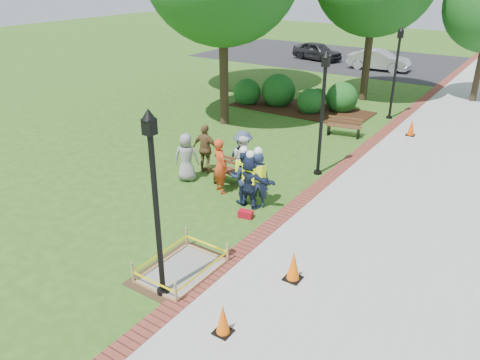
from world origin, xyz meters
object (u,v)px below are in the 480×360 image
Objects in this scene: lamp_near at (155,194)px; bench_near at (237,178)px; wet_concrete_pad at (182,264)px; hivis_worker_a at (250,179)px; cone_front at (223,320)px; hivis_worker_b at (258,178)px; hivis_worker_c at (244,175)px.

bench_near is at bearing 107.86° from lamp_near.
wet_concrete_pad is 3.84m from hivis_worker_a.
cone_front is 5.53m from hivis_worker_b.
lamp_near is 5.05m from hivis_worker_c.
bench_near is 0.39× the size of lamp_near.
wet_concrete_pad is 1.41× the size of bench_near.
lamp_near reaches higher than cone_front.
hivis_worker_b is 1.04× the size of hivis_worker_c.
cone_front is 0.39× the size of hivis_worker_a.
bench_near is at bearing 147.68° from hivis_worker_b.
hivis_worker_b is at bearing 94.36° from wet_concrete_pad.
bench_near is 6.23m from lamp_near.
wet_concrete_pad is 0.54× the size of lamp_near.
bench_near is at bearing 109.09° from wet_concrete_pad.
cone_front is at bearing -65.15° from hivis_worker_b.
lamp_near is 2.30× the size of hivis_worker_c.
lamp_near is (-1.86, 0.28, 2.14)m from cone_front.
bench_near is at bearing 122.00° from cone_front.
lamp_near reaches higher than bench_near.
hivis_worker_b is at bearing -0.16° from hivis_worker_c.
hivis_worker_c reaches higher than bench_near.
hivis_worker_c is at bearing 159.31° from hivis_worker_a.
hivis_worker_a reaches higher than wet_concrete_pad.
wet_concrete_pad is 2.31m from cone_front.
wet_concrete_pad is at bearing -78.28° from hivis_worker_c.
hivis_worker_a is 0.34m from hivis_worker_c.
hivis_worker_c reaches higher than cone_front.
hivis_worker_b is at bearing -32.32° from bench_near.
lamp_near is 4.97m from hivis_worker_b.
hivis_worker_b is at bearing 95.50° from lamp_near.
hivis_worker_b is (0.19, 0.12, 0.05)m from hivis_worker_a.
hivis_worker_b is (-2.31, 4.99, 0.62)m from cone_front.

